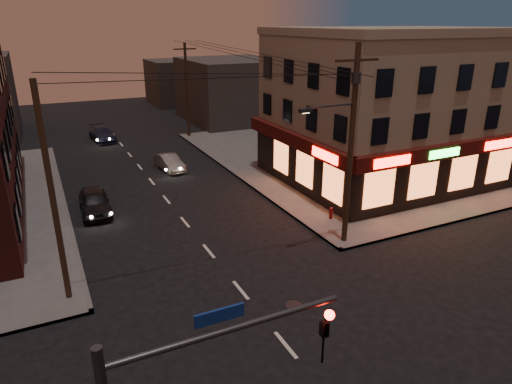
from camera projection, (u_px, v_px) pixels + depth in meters
ground at (286, 345)px, 16.56m from camera, size 120.00×120.00×0.00m
sidewalk_ne at (358, 155)px, 39.89m from camera, size 24.00×28.00×0.15m
pizza_building at (390, 106)px, 32.50m from camera, size 15.85×12.85×10.50m
bg_building_ne_a at (231, 90)px, 53.06m from camera, size 10.00×12.00×7.00m
bg_building_ne_b at (179, 82)px, 64.21m from camera, size 8.00×8.00×6.00m
utility_pole_main at (350, 137)px, 22.15m from camera, size 4.20×0.44×10.00m
utility_pole_far at (187, 91)px, 44.66m from camera, size 0.26×0.26×9.00m
utility_pole_west at (53, 197)px, 17.62m from camera, size 0.24×0.24×9.00m
sedan_near at (95, 202)px, 27.69m from camera, size 1.87×4.32×1.45m
sedan_mid at (169, 163)px, 35.79m from camera, size 1.75×3.88×1.24m
sedan_far at (102, 134)px, 44.63m from camera, size 2.32×4.75×1.33m
fire_hydrant at (331, 212)px, 26.71m from camera, size 0.31×0.31×0.68m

